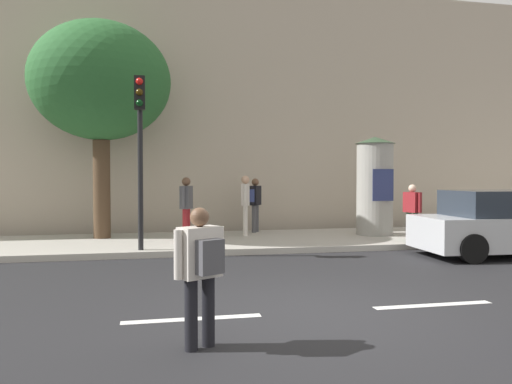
{
  "coord_description": "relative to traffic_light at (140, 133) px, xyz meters",
  "views": [
    {
      "loc": [
        -2.2,
        -6.35,
        1.83
      ],
      "look_at": [
        -0.46,
        2.0,
        1.58
      ],
      "focal_mm": 34.7,
      "sensor_mm": 36.0,
      "label": 1
    }
  ],
  "objects": [
    {
      "name": "ground_plane",
      "position": [
        2.49,
        -5.24,
        -2.84
      ],
      "size": [
        80.0,
        80.0,
        0.0
      ],
      "primitive_type": "plane",
      "color": "#232326"
    },
    {
      "name": "pedestrian_in_light_jacket",
      "position": [
        3.34,
        3.2,
        -1.71
      ],
      "size": [
        0.44,
        0.56,
        1.65
      ],
      "color": "#4C4C51",
      "rests_on": "sidewalk_curb"
    },
    {
      "name": "parked_car_red",
      "position": [
        8.44,
        -1.55,
        -2.11
      ],
      "size": [
        4.53,
        2.07,
        1.53
      ],
      "color": "silver",
      "rests_on": "ground_plane"
    },
    {
      "name": "poster_column",
      "position": [
        6.64,
        1.86,
        -1.23
      ],
      "size": [
        1.15,
        1.15,
        2.87
      ],
      "color": "#9E9B93",
      "rests_on": "sidewalk_curb"
    },
    {
      "name": "sidewalk_curb",
      "position": [
        2.49,
        1.76,
        -2.76
      ],
      "size": [
        36.0,
        4.0,
        0.15
      ],
      "primitive_type": "cube",
      "color": "#B2ADA3",
      "rests_on": "ground_plane"
    },
    {
      "name": "pedestrian_with_backpack",
      "position": [
        2.91,
        2.4,
        -1.65
      ],
      "size": [
        0.44,
        0.57,
        1.73
      ],
      "color": "silver",
      "rests_on": "sidewalk_curb"
    },
    {
      "name": "pedestrian_with_bag",
      "position": [
        1.14,
        1.6,
        -1.71
      ],
      "size": [
        0.37,
        0.52,
        1.68
      ],
      "color": "maroon",
      "rests_on": "sidewalk_curb"
    },
    {
      "name": "lane_markings",
      "position": [
        2.49,
        -5.24,
        -2.83
      ],
      "size": [
        25.8,
        0.16,
        0.01
      ],
      "color": "silver",
      "rests_on": "ground_plane"
    },
    {
      "name": "pedestrian_tallest",
      "position": [
        0.78,
        -6.36,
        -1.94
      ],
      "size": [
        0.56,
        0.51,
        1.51
      ],
      "color": "black",
      "rests_on": "ground_plane"
    },
    {
      "name": "traffic_light",
      "position": [
        0.0,
        0.0,
        0.0
      ],
      "size": [
        0.24,
        0.45,
        3.96
      ],
      "color": "black",
      "rests_on": "sidewalk_curb"
    },
    {
      "name": "street_tree",
      "position": [
        -1.11,
        2.66,
        1.6
      ],
      "size": [
        3.81,
        3.81,
        5.95
      ],
      "color": "#4C3826",
      "rests_on": "sidewalk_curb"
    },
    {
      "name": "building_backdrop",
      "position": [
        2.49,
        6.76,
        1.21
      ],
      "size": [
        36.0,
        5.0,
        8.09
      ],
      "primitive_type": "cube",
      "color": "#B7A893",
      "rests_on": "ground_plane"
    },
    {
      "name": "pedestrian_in_dark_shirt",
      "position": [
        7.0,
        0.34,
        -1.82
      ],
      "size": [
        0.35,
        0.62,
        1.49
      ],
      "color": "#1E5938",
      "rests_on": "sidewalk_curb"
    }
  ]
}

